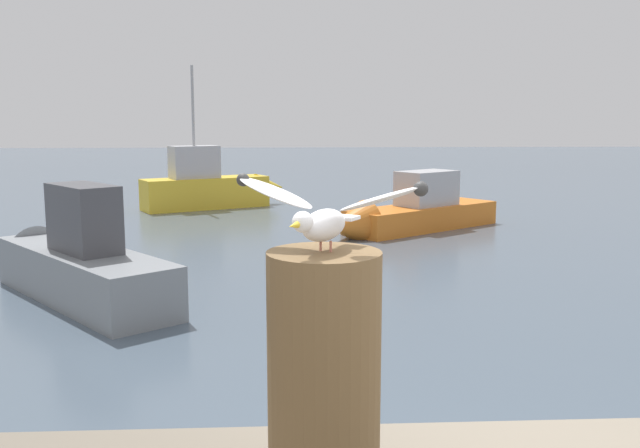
# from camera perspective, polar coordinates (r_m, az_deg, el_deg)

# --- Properties ---
(mooring_post) EXTENTS (0.37, 0.37, 0.82)m
(mooring_post) POSITION_cam_1_polar(r_m,az_deg,el_deg) (2.27, 0.33, -12.48)
(mooring_post) COLOR brown
(mooring_post) RESTS_ON harbor_quay
(seagull) EXTENTS (0.61, 0.44, 0.23)m
(seagull) POSITION_cam_1_polar(r_m,az_deg,el_deg) (2.13, 0.30, 0.92)
(seagull) COLOR #C67460
(seagull) RESTS_ON mooring_post
(boat_grey) EXTENTS (3.74, 4.23, 1.75)m
(boat_grey) POSITION_cam_1_polar(r_m,az_deg,el_deg) (10.78, -19.89, -2.96)
(boat_grey) COLOR gray
(boat_grey) RESTS_ON ground_plane
(boat_orange) EXTENTS (4.62, 3.84, 1.59)m
(boat_orange) POSITION_cam_1_polar(r_m,az_deg,el_deg) (16.03, 7.19, 0.89)
(boat_orange) COLOR orange
(boat_orange) RESTS_ON ground_plane
(boat_yellow) EXTENTS (4.28, 2.80, 4.07)m
(boat_yellow) POSITION_cam_1_polar(r_m,az_deg,el_deg) (20.34, -8.81, 3.10)
(boat_yellow) COLOR yellow
(boat_yellow) RESTS_ON ground_plane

